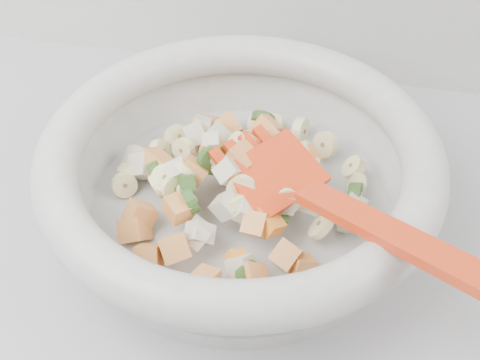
# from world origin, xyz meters

# --- Properties ---
(mixing_bowl) EXTENTS (0.42, 0.36, 0.14)m
(mixing_bowl) POSITION_xyz_m (0.17, 1.49, 0.95)
(mixing_bowl) COLOR silver
(mixing_bowl) RESTS_ON counter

